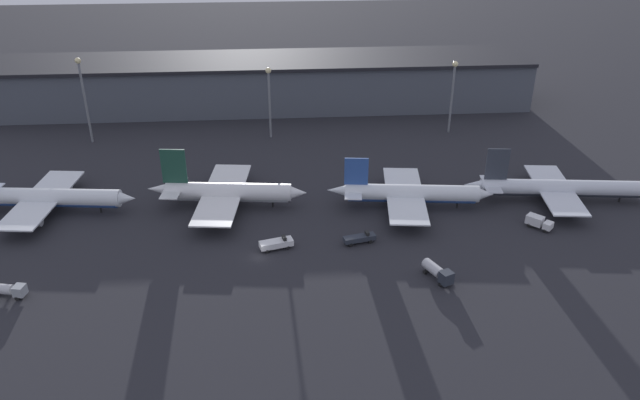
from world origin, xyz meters
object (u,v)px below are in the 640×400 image
(service_vehicle_0, at_px, (7,290))
(service_vehicle_3, at_px, (360,238))
(service_vehicle_2, at_px, (277,243))
(service_vehicle_4, at_px, (538,222))
(airplane_0, at_px, (47,198))
(airplane_2, at_px, (410,194))
(airplane_1, at_px, (227,192))
(service_vehicle_1, at_px, (438,272))
(airplane_3, at_px, (561,188))

(service_vehicle_0, xyz_separation_m, service_vehicle_3, (71.84, 14.95, -0.41))
(service_vehicle_0, bearing_deg, service_vehicle_3, 23.45)
(service_vehicle_2, bearing_deg, service_vehicle_4, -10.67)
(airplane_0, height_order, service_vehicle_4, airplane_0)
(airplane_2, bearing_deg, airplane_1, -178.13)
(service_vehicle_1, height_order, service_vehicle_3, service_vehicle_1)
(airplane_1, distance_m, service_vehicle_0, 53.77)
(service_vehicle_2, xyz_separation_m, service_vehicle_3, (18.77, 1.09, -0.11))
(airplane_2, xyz_separation_m, service_vehicle_3, (-14.51, -16.14, -2.47))
(airplane_0, distance_m, service_vehicle_4, 118.56)
(airplane_3, distance_m, service_vehicle_0, 129.24)
(airplane_1, bearing_deg, service_vehicle_4, -5.87)
(airplane_3, height_order, service_vehicle_4, airplane_3)
(airplane_1, relative_size, service_vehicle_3, 5.25)
(airplane_1, distance_m, service_vehicle_4, 75.38)
(service_vehicle_2, xyz_separation_m, service_vehicle_4, (61.56, 4.80, 0.25))
(airplane_0, bearing_deg, service_vehicle_2, -14.53)
(service_vehicle_1, distance_m, service_vehicle_4, 34.33)
(service_vehicle_4, bearing_deg, airplane_2, -158.38)
(airplane_2, bearing_deg, service_vehicle_1, -84.23)
(airplane_3, bearing_deg, service_vehicle_2, -159.85)
(service_vehicle_2, height_order, service_vehicle_3, service_vehicle_2)
(airplane_3, distance_m, service_vehicle_2, 74.42)
(airplane_0, height_order, service_vehicle_0, airplane_0)
(service_vehicle_0, xyz_separation_m, service_vehicle_4, (114.63, 18.67, -0.05))
(service_vehicle_3, bearing_deg, service_vehicle_0, 178.29)
(airplane_1, xyz_separation_m, service_vehicle_2, (12.05, -20.83, -2.59))
(airplane_0, distance_m, airplane_1, 43.76)
(airplane_1, xyz_separation_m, service_vehicle_0, (-41.01, -34.69, -2.29))
(service_vehicle_1, relative_size, service_vehicle_2, 1.02)
(airplane_1, bearing_deg, service_vehicle_1, -31.44)
(service_vehicle_3, relative_size, service_vehicle_4, 1.27)
(airplane_1, xyz_separation_m, airplane_2, (45.33, -3.60, -0.23))
(service_vehicle_0, relative_size, service_vehicle_3, 0.99)
(airplane_3, height_order, service_vehicle_0, airplane_3)
(airplane_2, bearing_deg, airplane_0, -176.24)
(service_vehicle_4, bearing_deg, service_vehicle_1, -101.21)
(airplane_3, xyz_separation_m, service_vehicle_0, (-125.33, -31.52, -1.91))
(airplane_2, distance_m, service_vehicle_1, 31.41)
(airplane_1, height_order, service_vehicle_2, airplane_1)
(airplane_1, xyz_separation_m, service_vehicle_3, (30.82, -19.74, -2.69))
(airplane_1, height_order, airplane_2, airplane_1)
(airplane_2, distance_m, service_vehicle_3, 21.84)
(airplane_3, height_order, service_vehicle_1, airplane_3)
(airplane_2, bearing_deg, service_vehicle_3, -125.53)
(airplane_1, relative_size, service_vehicle_0, 5.31)
(service_vehicle_3, xyz_separation_m, service_vehicle_4, (42.80, 3.72, 0.36))
(service_vehicle_4, bearing_deg, service_vehicle_0, -125.42)
(airplane_2, relative_size, airplane_3, 0.84)
(airplane_1, bearing_deg, airplane_0, -174.28)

